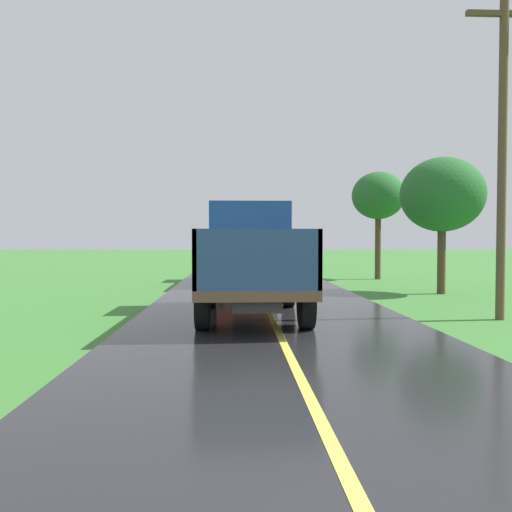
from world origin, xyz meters
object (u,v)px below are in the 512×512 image
at_px(roadside_tree_near_left, 442,195).
at_px(roadside_tree_mid_right, 378,196).
at_px(banana_truck_far, 244,249).
at_px(utility_pole_roadside, 502,148).
at_px(banana_truck_near, 250,257).

distance_m(roadside_tree_near_left, roadside_tree_mid_right, 6.66).
height_order(banana_truck_far, roadside_tree_mid_right, roadside_tree_mid_right).
relative_size(utility_pole_roadside, roadside_tree_mid_right, 1.46).
xyz_separation_m(roadside_tree_near_left, roadside_tree_mid_right, (-0.33, 6.63, 0.54)).
bearing_deg(banana_truck_near, banana_truck_far, 89.75).
relative_size(banana_truck_near, roadside_tree_mid_right, 1.13).
relative_size(banana_truck_far, roadside_tree_near_left, 1.22).
height_order(utility_pole_roadside, roadside_tree_mid_right, utility_pole_roadside).
bearing_deg(roadside_tree_near_left, banana_truck_far, 143.58).
xyz_separation_m(banana_truck_far, roadside_tree_mid_right, (6.46, 1.62, 2.51)).
bearing_deg(banana_truck_near, roadside_tree_mid_right, 60.04).
bearing_deg(banana_truck_far, roadside_tree_mid_right, 14.05).
distance_m(banana_truck_far, roadside_tree_near_left, 8.67).
height_order(banana_truck_near, roadside_tree_mid_right, roadside_tree_mid_right).
bearing_deg(banana_truck_far, banana_truck_near, -90.25).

